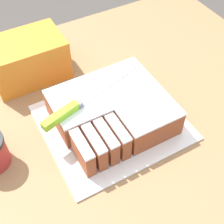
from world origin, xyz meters
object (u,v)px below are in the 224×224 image
cake_board (112,122)px  storage_box (27,59)px  knife (72,108)px  cake (113,110)px

cake_board → storage_box: size_ratio=1.64×
knife → storage_box: size_ratio=1.39×
storage_box → knife: bearing=-84.1°
storage_box → cake_board: bearing=-66.3°
cake_board → knife: (-0.11, 0.02, 0.10)m
knife → storage_box: storage_box is taller
knife → storage_box: bearing=79.4°
storage_box → cake: bearing=-65.1°
cake_board → cake: bearing=42.0°
knife → storage_box: 0.29m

